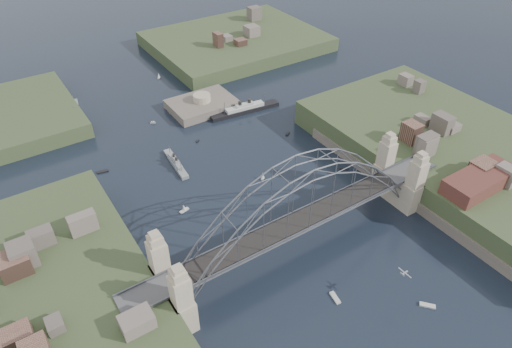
% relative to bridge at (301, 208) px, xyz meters
% --- Properties ---
extents(ground, '(500.00, 500.00, 0.00)m').
position_rel_bridge_xyz_m(ground, '(0.00, 0.00, -12.32)').
color(ground, black).
rests_on(ground, ground).
extents(bridge, '(84.00, 13.80, 24.60)m').
position_rel_bridge_xyz_m(bridge, '(0.00, 0.00, 0.00)').
color(bridge, '#4F4F51').
rests_on(bridge, ground).
extents(shore_east, '(50.50, 90.00, 12.00)m').
position_rel_bridge_xyz_m(shore_east, '(57.32, 0.00, -10.35)').
color(shore_east, '#364626').
rests_on(shore_east, ground).
extents(headland_ne, '(70.00, 55.00, 9.50)m').
position_rel_bridge_xyz_m(headland_ne, '(50.00, 110.00, -11.57)').
color(headland_ne, '#364626').
rests_on(headland_ne, ground).
extents(fort_island, '(22.00, 16.00, 9.40)m').
position_rel_bridge_xyz_m(fort_island, '(12.00, 70.00, -12.66)').
color(fort_island, '#5F564C').
rests_on(fort_island, ground).
extents(wharf_shed, '(20.00, 8.00, 4.00)m').
position_rel_bridge_xyz_m(wharf_shed, '(44.00, -14.00, -2.32)').
color(wharf_shed, '#592D26').
rests_on(wharf_shed, shore_east).
extents(finger_pier, '(4.00, 22.00, 1.40)m').
position_rel_bridge_xyz_m(finger_pier, '(39.00, -28.00, -11.62)').
color(finger_pier, '#4F4F51').
rests_on(finger_pier, ground).
extents(naval_cruiser_near, '(3.29, 15.43, 4.59)m').
position_rel_bridge_xyz_m(naval_cruiser_near, '(-10.01, 45.00, -11.61)').
color(naval_cruiser_near, gray).
rests_on(naval_cruiser_near, ground).
extents(naval_cruiser_far, '(5.90, 16.93, 5.68)m').
position_rel_bridge_xyz_m(naval_cruiser_far, '(-25.73, 90.80, -11.44)').
color(naval_cruiser_far, gray).
rests_on(naval_cruiser_far, ground).
extents(ocean_liner, '(25.18, 6.08, 6.13)m').
position_rel_bridge_xyz_m(ocean_liner, '(22.98, 59.94, -11.37)').
color(ocean_liner, black).
rests_on(ocean_liner, ground).
extents(aeroplane, '(1.70, 3.22, 0.47)m').
position_rel_bridge_xyz_m(aeroplane, '(8.21, -22.95, -4.16)').
color(aeroplane, '#A4A7AC').
extents(small_boat_a, '(2.77, 1.45, 2.38)m').
position_rel_bridge_xyz_m(small_boat_a, '(-16.75, 25.98, -11.50)').
color(small_boat_a, beige).
rests_on(small_boat_a, ground).
extents(small_boat_b, '(1.68, 1.56, 2.38)m').
position_rel_bridge_xyz_m(small_boat_b, '(7.41, 25.89, -11.33)').
color(small_boat_b, beige).
rests_on(small_boat_b, ground).
extents(small_boat_c, '(1.62, 3.31, 0.45)m').
position_rel_bridge_xyz_m(small_boat_c, '(-2.41, -15.78, -12.17)').
color(small_boat_c, beige).
rests_on(small_boat_c, ground).
extents(small_boat_d, '(2.11, 1.61, 0.45)m').
position_rel_bridge_xyz_m(small_boat_d, '(26.82, 40.46, -12.17)').
color(small_boat_d, beige).
rests_on(small_boat_d, ground).
extents(small_boat_e, '(3.35, 1.61, 0.45)m').
position_rel_bridge_xyz_m(small_boat_e, '(-28.86, 53.50, -12.17)').
color(small_boat_e, beige).
rests_on(small_boat_e, ground).
extents(small_boat_f, '(1.48, 1.30, 0.45)m').
position_rel_bridge_xyz_m(small_boat_f, '(1.00, 52.58, -12.17)').
color(small_boat_f, beige).
rests_on(small_boat_f, ground).
extents(small_boat_g, '(2.87, 3.07, 0.45)m').
position_rel_bridge_xyz_m(small_boat_g, '(12.20, -27.68, -12.17)').
color(small_boat_g, beige).
rests_on(small_boat_g, ground).
extents(small_boat_h, '(1.87, 1.36, 1.43)m').
position_rel_bridge_xyz_m(small_boat_h, '(-6.35, 70.30, -12.03)').
color(small_boat_h, beige).
rests_on(small_boat_h, ground).
extents(small_boat_i, '(2.46, 2.07, 0.45)m').
position_rel_bridge_xyz_m(small_boat_i, '(29.40, 16.91, -12.17)').
color(small_boat_i, beige).
rests_on(small_boat_i, ground).
extents(small_boat_k, '(1.80, 1.82, 2.38)m').
position_rel_bridge_xyz_m(small_boat_k, '(8.95, 100.21, -11.37)').
color(small_boat_k, beige).
rests_on(small_boat_k, ground).
extents(small_boat_l, '(0.92, 2.77, 0.45)m').
position_rel_bridge_xyz_m(small_boat_l, '(-42.41, 25.10, -12.17)').
color(small_boat_l, beige).
rests_on(small_boat_l, ground).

